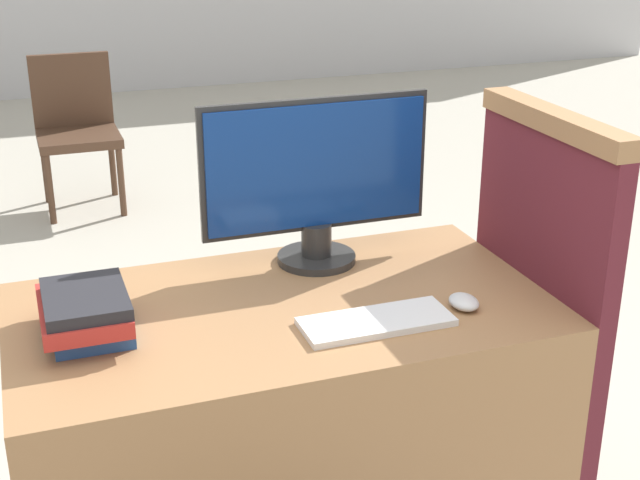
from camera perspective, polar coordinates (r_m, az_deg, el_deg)
desk at (r=2.33m, az=-2.28°, el=-12.83°), size 1.28×0.72×0.78m
carrel_divider at (r=2.41m, az=13.54°, el=-5.93°), size 0.07×0.57×1.21m
monitor at (r=2.30m, az=-0.25°, el=3.90°), size 0.61×0.21×0.44m
keyboard at (r=2.04m, az=3.62°, el=-5.24°), size 0.35×0.14×0.02m
mouse at (r=2.14m, az=9.19°, el=-3.93°), size 0.07×0.09×0.03m
book_stack at (r=2.04m, az=-14.73°, el=-4.51°), size 0.19×0.27×0.11m
far_chair at (r=5.20m, az=-15.34°, el=7.20°), size 0.44×0.44×0.85m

